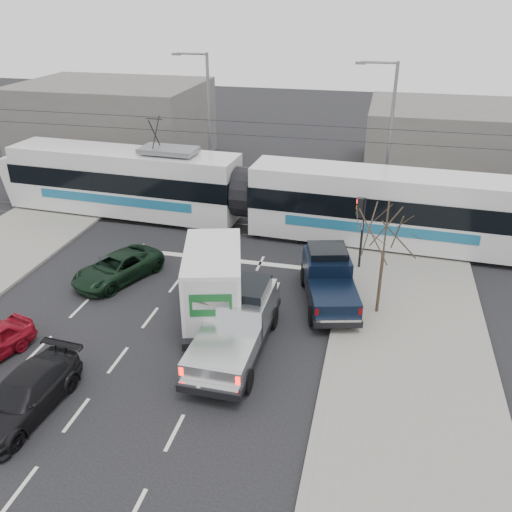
% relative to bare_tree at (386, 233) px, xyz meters
% --- Properties ---
extents(ground, '(120.00, 120.00, 0.00)m').
position_rel_bare_tree_xyz_m(ground, '(-7.60, -2.50, -3.79)').
color(ground, black).
rests_on(ground, ground).
extents(sidewalk_right, '(6.00, 60.00, 0.15)m').
position_rel_bare_tree_xyz_m(sidewalk_right, '(1.40, -2.50, -3.72)').
color(sidewalk_right, gray).
rests_on(sidewalk_right, ground).
extents(rails, '(60.00, 1.60, 0.03)m').
position_rel_bare_tree_xyz_m(rails, '(-7.60, 7.50, -3.78)').
color(rails, '#33302D').
rests_on(rails, ground).
extents(building_left, '(14.00, 10.00, 6.00)m').
position_rel_bare_tree_xyz_m(building_left, '(-21.60, 19.50, -0.79)').
color(building_left, '#66615C').
rests_on(building_left, ground).
extents(building_right, '(12.00, 10.00, 5.00)m').
position_rel_bare_tree_xyz_m(building_right, '(4.40, 21.50, -1.29)').
color(building_right, '#66615C').
rests_on(building_right, ground).
extents(bare_tree, '(2.40, 2.40, 5.00)m').
position_rel_bare_tree_xyz_m(bare_tree, '(0.00, 0.00, 0.00)').
color(bare_tree, '#47382B').
rests_on(bare_tree, ground).
extents(traffic_signal, '(0.44, 0.44, 3.60)m').
position_rel_bare_tree_xyz_m(traffic_signal, '(-1.13, 4.00, -1.05)').
color(traffic_signal, black).
rests_on(traffic_signal, ground).
extents(street_lamp_near, '(2.38, 0.25, 9.00)m').
position_rel_bare_tree_xyz_m(street_lamp_near, '(-0.29, 11.50, 1.32)').
color(street_lamp_near, slate).
rests_on(street_lamp_near, ground).
extents(street_lamp_far, '(2.38, 0.25, 9.00)m').
position_rel_bare_tree_xyz_m(street_lamp_far, '(-11.79, 13.50, 1.32)').
color(street_lamp_far, slate).
rests_on(street_lamp_far, ground).
extents(catenary, '(60.00, 0.20, 7.00)m').
position_rel_bare_tree_xyz_m(catenary, '(-7.60, 7.50, 0.09)').
color(catenary, black).
rests_on(catenary, ground).
extents(tram, '(29.40, 4.58, 5.98)m').
position_rel_bare_tree_xyz_m(tram, '(-7.80, 7.79, -1.67)').
color(tram, silver).
rests_on(tram, ground).
extents(silver_pickup, '(2.41, 6.49, 2.34)m').
position_rel_bare_tree_xyz_m(silver_pickup, '(-5.16, -3.61, -2.63)').
color(silver_pickup, black).
rests_on(silver_pickup, ground).
extents(box_truck, '(3.85, 6.84, 3.24)m').
position_rel_bare_tree_xyz_m(box_truck, '(-6.72, -1.56, -2.19)').
color(box_truck, black).
rests_on(box_truck, ground).
extents(navy_pickup, '(3.20, 5.63, 2.24)m').
position_rel_bare_tree_xyz_m(navy_pickup, '(-2.19, 0.72, -2.69)').
color(navy_pickup, black).
rests_on(navy_pickup, ground).
extents(green_car, '(3.70, 5.02, 1.27)m').
position_rel_bare_tree_xyz_m(green_car, '(-12.10, 0.31, -3.16)').
color(green_car, black).
rests_on(green_car, ground).
extents(dark_car, '(2.22, 4.75, 1.34)m').
position_rel_bare_tree_xyz_m(dark_car, '(-10.95, -8.73, -3.12)').
color(dark_car, black).
rests_on(dark_car, ground).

